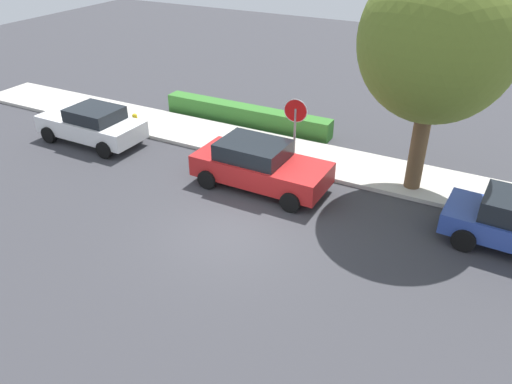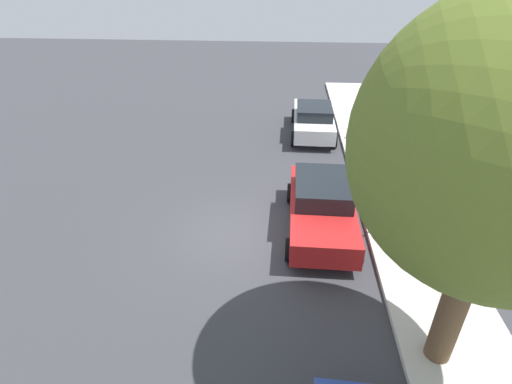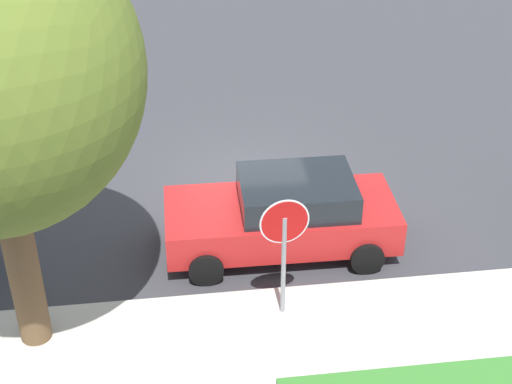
% 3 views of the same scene
% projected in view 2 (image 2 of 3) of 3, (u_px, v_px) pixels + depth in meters
% --- Properties ---
extents(ground_plane, '(60.00, 60.00, 0.00)m').
position_uv_depth(ground_plane, '(233.00, 233.00, 12.08)').
color(ground_plane, '#38383D').
extents(sidewalk_curb, '(32.00, 2.51, 0.14)m').
position_uv_depth(sidewalk_curb, '(411.00, 239.00, 11.73)').
color(sidewalk_curb, beige).
rests_on(sidewalk_curb, ground_plane).
extents(stop_sign, '(0.83, 0.11, 2.44)m').
position_uv_depth(stop_sign, '(398.00, 188.00, 11.06)').
color(stop_sign, gray).
rests_on(stop_sign, ground_plane).
extents(parked_car_red, '(4.43, 2.13, 1.54)m').
position_uv_depth(parked_car_red, '(322.00, 206.00, 11.94)').
color(parked_car_red, red).
rests_on(parked_car_red, ground_plane).
extents(parked_car_white, '(4.25, 2.02, 1.44)m').
position_uv_depth(parked_car_white, '(313.00, 119.00, 18.24)').
color(parked_car_white, white).
rests_on(parked_car_white, ground_plane).
extents(street_tree_near_corner, '(4.48, 4.48, 7.17)m').
position_uv_depth(street_tree_near_corner, '(501.00, 150.00, 5.84)').
color(street_tree_near_corner, brown).
rests_on(street_tree_near_corner, ground_plane).
extents(fire_hydrant, '(0.30, 0.22, 0.72)m').
position_uv_depth(fire_hydrant, '(352.00, 133.00, 17.77)').
color(fire_hydrant, gold).
rests_on(fire_hydrant, ground_plane).
extents(front_yard_hedge, '(7.54, 0.70, 0.78)m').
position_uv_depth(front_yard_hedge, '(441.00, 175.00, 14.42)').
color(front_yard_hedge, '#387A2D').
rests_on(front_yard_hedge, ground_plane).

